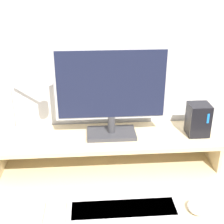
{
  "coord_description": "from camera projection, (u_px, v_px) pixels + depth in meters",
  "views": [
    {
      "loc": [
        -0.08,
        -0.82,
        1.62
      ],
      "look_at": [
        0.01,
        0.37,
        1.08
      ],
      "focal_mm": 50.0,
      "sensor_mm": 36.0,
      "label": 1
    }
  ],
  "objects": [
    {
      "name": "wall_back",
      "position": [
        106.0,
        53.0,
        1.55
      ],
      "size": [
        6.0,
        0.05,
        2.5
      ],
      "color": "silver",
      "rests_on": "ground_plane"
    },
    {
      "name": "desk",
      "position": [
        111.0,
        222.0,
        1.51
      ],
      "size": [
        1.07,
        0.68,
        0.73
      ],
      "color": "beige",
      "rests_on": "ground_plane"
    },
    {
      "name": "monitor_shelf",
      "position": [
        108.0,
        140.0,
        1.55
      ],
      "size": [
        1.07,
        0.29,
        0.15
      ],
      "color": "beige",
      "rests_on": "desk"
    },
    {
      "name": "monitor",
      "position": [
        111.0,
        90.0,
        1.45
      ],
      "size": [
        0.53,
        0.14,
        0.44
      ],
      "color": "#38383D",
      "rests_on": "monitor_shelf"
    },
    {
      "name": "desk_lamp",
      "position": [
        29.0,
        106.0,
        1.43
      ],
      "size": [
        0.26,
        0.17,
        0.36
      ],
      "color": "silver",
      "rests_on": "monitor_shelf"
    },
    {
      "name": "router_dock",
      "position": [
        198.0,
        119.0,
        1.53
      ],
      "size": [
        0.1,
        0.1,
        0.16
      ],
      "color": "black",
      "rests_on": "monitor_shelf"
    },
    {
      "name": "keyboard",
      "position": [
        124.0,
        210.0,
        1.26
      ],
      "size": [
        0.46,
        0.13,
        0.02
      ],
      "color": "silver",
      "rests_on": "desk"
    },
    {
      "name": "mouse",
      "position": [
        196.0,
        207.0,
        1.27
      ],
      "size": [
        0.07,
        0.09,
        0.03
      ],
      "color": "silver",
      "rests_on": "desk"
    },
    {
      "name": "remote_control",
      "position": [
        37.0,
        219.0,
        1.22
      ],
      "size": [
        0.04,
        0.19,
        0.02
      ],
      "color": "#99999E",
      "rests_on": "desk"
    }
  ]
}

